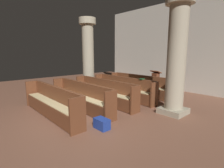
{
  "coord_description": "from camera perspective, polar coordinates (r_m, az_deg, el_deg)",
  "views": [
    {
      "loc": [
        4.09,
        -2.48,
        1.92
      ],
      "look_at": [
        -0.75,
        1.9,
        0.75
      ],
      "focal_mm": 27.76,
      "sensor_mm": 36.0,
      "label": 1
    }
  ],
  "objects": [
    {
      "name": "ground_plane",
      "position": [
        5.15,
        -10.32,
        -11.88
      ],
      "size": [
        19.2,
        19.2,
        0.0
      ],
      "primitive_type": "plane",
      "color": "brown"
    },
    {
      "name": "pew_row_2",
      "position": [
        6.68,
        -2.68,
        -2.32
      ],
      "size": [
        3.25,
        0.47,
        0.9
      ],
      "color": "brown",
      "rests_on": "ground"
    },
    {
      "name": "pew_row_3",
      "position": [
        6.08,
        -10.35,
        -3.71
      ],
      "size": [
        3.25,
        0.46,
        0.9
      ],
      "color": "brown",
      "rests_on": "ground"
    },
    {
      "name": "lectern",
      "position": [
        8.85,
        14.07,
        0.32
      ],
      "size": [
        0.48,
        0.45,
        1.08
      ],
      "color": "#562B1A",
      "rests_on": "ground"
    },
    {
      "name": "hymn_book",
      "position": [
        6.88,
        9.89,
        1.66
      ],
      "size": [
        0.15,
        0.2,
        0.03
      ],
      "primitive_type": "cube",
      "color": "#194723",
      "rests_on": "pew_row_1"
    },
    {
      "name": "pillar_aisle_side",
      "position": [
        5.69,
        20.55,
        9.13
      ],
      "size": [
        0.83,
        0.83,
        3.62
      ],
      "color": "#9F967E",
      "rests_on": "ground"
    },
    {
      "name": "pew_row_4",
      "position": [
        5.63,
        -19.48,
        -5.28
      ],
      "size": [
        3.25,
        0.46,
        0.9
      ],
      "color": "brown",
      "rests_on": "ground"
    },
    {
      "name": "pew_row_1",
      "position": [
        7.37,
        3.62,
        -1.14
      ],
      "size": [
        3.25,
        0.46,
        0.9
      ],
      "color": "brown",
      "rests_on": "ground"
    },
    {
      "name": "pillar_far_side",
      "position": [
        8.95,
        -7.88,
        9.81
      ],
      "size": [
        0.83,
        0.83,
        3.62
      ],
      "color": "#9F967E",
      "rests_on": "ground"
    },
    {
      "name": "pew_row_0",
      "position": [
        8.14,
        8.79,
        -0.16
      ],
      "size": [
        3.25,
        0.46,
        0.9
      ],
      "color": "brown",
      "rests_on": "ground"
    },
    {
      "name": "kneeler_box_blue",
      "position": [
        4.56,
        -3.37,
        -12.91
      ],
      "size": [
        0.42,
        0.26,
        0.27
      ],
      "primitive_type": "cube",
      "color": "navy",
      "rests_on": "ground"
    },
    {
      "name": "back_wall",
      "position": [
        9.49,
        22.84,
        11.37
      ],
      "size": [
        10.0,
        0.16,
        4.5
      ],
      "primitive_type": "cube",
      "color": "beige",
      "rests_on": "ground"
    }
  ]
}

